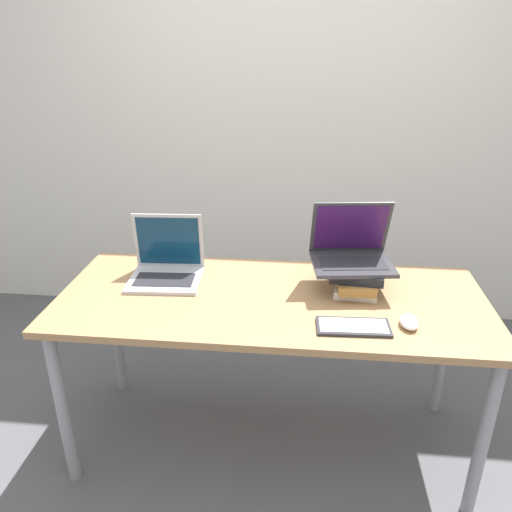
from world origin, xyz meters
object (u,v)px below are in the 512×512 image
Objects in this scene: laptop_on_books at (351,251)px; wireless_keyboard at (353,327)px; book_stack at (356,278)px; mouse at (409,322)px; laptop_left at (166,267)px.

laptop_on_books is 0.38m from wireless_keyboard.
book_stack is 0.32m from wireless_keyboard.
laptop_on_books is at bearing 122.57° from mouse.
laptop_left is 0.90× the size of laptop_on_books.
wireless_keyboard is 0.21m from mouse.
wireless_keyboard is (0.79, -0.34, -0.05)m from laptop_left.
mouse is at bearing -57.44° from book_stack.
laptop_on_books is (-0.02, 0.04, 0.10)m from book_stack.
wireless_keyboard is at bearing -91.01° from laptop_on_books.
mouse is (0.18, -0.28, -0.04)m from book_stack.
laptop_left is 1.20× the size of book_stack.
book_stack is 2.52× the size of mouse.
laptop_on_books is 0.39m from mouse.
book_stack is at bearing -1.99° from laptop_left.
laptop_on_books reaches higher than mouse.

